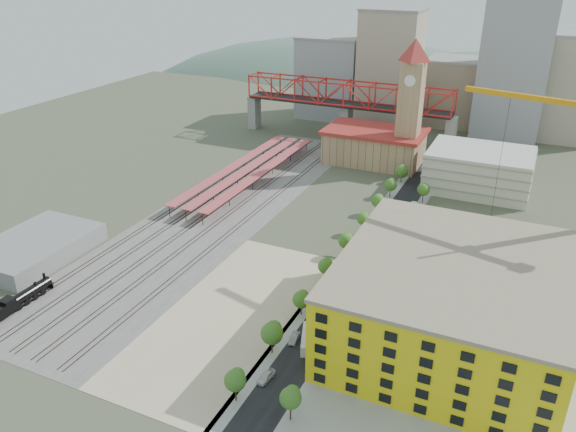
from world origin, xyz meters
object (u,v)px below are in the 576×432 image
at_px(site_trailer_b, 314,330).
at_px(site_trailer_d, 346,283).
at_px(site_trailer_a, 308,339).
at_px(car_0, 266,377).
at_px(site_trailer_c, 338,295).
at_px(construction_building, 451,301).
at_px(clock_tower, 411,93).
at_px(locomotive, 20,300).

distance_m(site_trailer_b, site_trailer_d, 20.89).
xyz_separation_m(site_trailer_a, site_trailer_d, (0.00, 24.25, 0.05)).
bearing_deg(site_trailer_a, car_0, -121.73).
distance_m(site_trailer_a, site_trailer_c, 18.21).
bearing_deg(car_0, construction_building, 51.11).
bearing_deg(site_trailer_b, clock_tower, 89.15).
bearing_deg(car_0, site_trailer_d, 92.83).
distance_m(construction_building, site_trailer_d, 29.01).
bearing_deg(site_trailer_c, site_trailer_b, -87.90).
xyz_separation_m(clock_tower, site_trailer_a, (8.00, -114.25, -27.44)).
relative_size(site_trailer_b, site_trailer_c, 0.92).
bearing_deg(site_trailer_d, site_trailer_c, -99.30).
relative_size(site_trailer_a, site_trailer_c, 0.94).
bearing_deg(site_trailer_c, locomotive, -151.04).
xyz_separation_m(site_trailer_b, car_0, (-3.00, -16.86, -0.43)).
height_order(clock_tower, construction_building, clock_tower).
height_order(construction_building, site_trailer_a, construction_building).
bearing_deg(locomotive, site_trailer_d, 30.88).
height_order(construction_building, site_trailer_d, construction_building).
bearing_deg(site_trailer_c, construction_building, -6.55).
relative_size(site_trailer_a, car_0, 1.97).
bearing_deg(site_trailer_b, locomotive, -169.26).
bearing_deg(car_0, site_trailer_c, 91.97).
bearing_deg(site_trailer_c, site_trailer_a, -87.90).
bearing_deg(site_trailer_a, site_trailer_b, 70.80).
height_order(locomotive, site_trailer_c, locomotive).
xyz_separation_m(construction_building, locomotive, (-92.00, -29.47, -7.51)).
bearing_deg(clock_tower, site_trailer_c, -85.24).
bearing_deg(site_trailer_b, car_0, -105.07).
relative_size(locomotive, site_trailer_b, 2.27).
bearing_deg(site_trailer_d, car_0, -103.84).
height_order(construction_building, site_trailer_c, construction_building).
height_order(clock_tower, car_0, clock_tower).
distance_m(site_trailer_a, site_trailer_d, 24.25).
bearing_deg(locomotive, site_trailer_b, 15.72).
xyz_separation_m(clock_tower, car_0, (5.00, -127.74, -27.90)).
height_order(locomotive, site_trailer_a, locomotive).
relative_size(site_trailer_a, site_trailer_d, 0.96).
bearing_deg(site_trailer_b, site_trailer_c, 85.02).
relative_size(locomotive, site_trailer_c, 2.09).
relative_size(clock_tower, site_trailer_d, 5.46).
distance_m(construction_building, car_0, 41.05).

